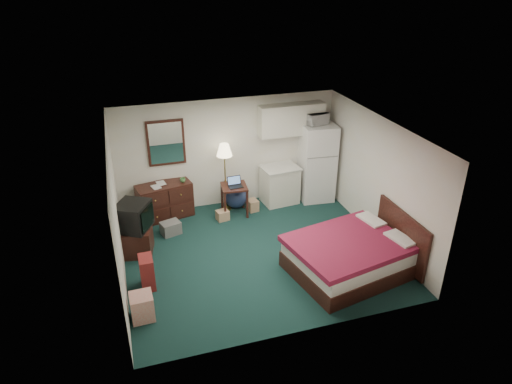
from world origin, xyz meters
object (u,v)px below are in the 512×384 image
object	(u,v)px
bed	(349,256)
suitcase	(147,272)
floor_lamp	(225,178)
tv_stand	(138,241)
fridge	(317,162)
dresser	(165,201)
kitchen_counter	(280,185)
desk	(234,200)

from	to	relation	value
bed	suitcase	bearing A→B (deg)	158.45
suitcase	floor_lamp	bearing A→B (deg)	49.18
tv_stand	suitcase	xyz separation A→B (m)	(0.08, -1.14, 0.03)
fridge	suitcase	size ratio (longest dim) A/B	3.07
floor_lamp	dresser	bearing A→B (deg)	177.48
kitchen_counter	bed	xyz separation A→B (m)	(0.27, -2.98, -0.11)
dresser	kitchen_counter	world-z (taller)	kitchen_counter
desk	suitcase	size ratio (longest dim) A/B	1.17
bed	floor_lamp	bearing A→B (deg)	106.10
dresser	fridge	distance (m)	3.60
desk	tv_stand	distance (m)	2.39
dresser	desk	bearing A→B (deg)	-24.72
bed	kitchen_counter	bearing A→B (deg)	83.56
kitchen_counter	tv_stand	distance (m)	3.57
kitchen_counter	suitcase	size ratio (longest dim) A/B	1.44
fridge	bed	size ratio (longest dim) A/B	0.91
tv_stand	dresser	bearing A→B (deg)	72.92
kitchen_counter	suitcase	bearing A→B (deg)	-150.37
floor_lamp	tv_stand	xyz separation A→B (m)	(-2.06, -1.22, -0.53)
fridge	tv_stand	distance (m)	4.46
dresser	kitchen_counter	xyz separation A→B (m)	(2.67, -0.07, 0.03)
dresser	bed	size ratio (longest dim) A/B	0.58
dresser	bed	bearing A→B (deg)	-58.46
tv_stand	suitcase	world-z (taller)	suitcase
suitcase	kitchen_counter	bearing A→B (deg)	34.79
dresser	floor_lamp	size ratio (longest dim) A/B	0.73
desk	kitchen_counter	size ratio (longest dim) A/B	0.81
suitcase	tv_stand	bearing A→B (deg)	93.10
bed	tv_stand	world-z (taller)	bed
dresser	bed	distance (m)	4.23
fridge	suitcase	distance (m)	4.82
dresser	bed	world-z (taller)	dresser
bed	tv_stand	size ratio (longest dim) A/B	3.46
floor_lamp	fridge	size ratio (longest dim) A/B	0.87
tv_stand	suitcase	distance (m)	1.14
tv_stand	floor_lamp	bearing A→B (deg)	41.94
kitchen_counter	floor_lamp	bearing A→B (deg)	173.52
floor_lamp	tv_stand	distance (m)	2.45
bed	tv_stand	distance (m)	4.03
bed	tv_stand	xyz separation A→B (m)	(-3.62, 1.77, -0.06)
floor_lamp	fridge	distance (m)	2.20
desk	floor_lamp	bearing A→B (deg)	121.55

